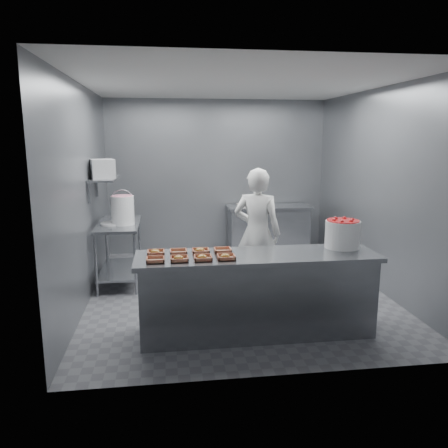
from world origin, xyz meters
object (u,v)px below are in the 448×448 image
Objects in this scene: tray_1 at (179,258)px; appliance at (102,169)px; tray_5 at (179,252)px; tray_7 at (223,250)px; service_counter at (257,294)px; back_counter at (268,230)px; tray_4 at (156,252)px; tray_2 at (203,258)px; tray_3 at (226,257)px; strawberry_tub at (342,233)px; tray_6 at (200,251)px; tray_0 at (155,260)px; prep_table at (119,244)px; glaze_bucket at (123,210)px; worker at (257,233)px.

tray_1 is 0.53× the size of appliance.
tray_5 is 0.48m from tray_7.
service_counter is 3.37m from back_counter.
appliance reaches higher than tray_4.
tray_3 is at bearing 0.00° from tray_2.
appliance is at bearing 121.47° from tray_2.
tray_1 is (-1.74, -3.39, 0.47)m from back_counter.
tray_3 and tray_4 have the same top height.
service_counter is 13.88× the size of tray_3.
appliance is at bearing 126.21° from tray_3.
tray_4 is 2.09m from strawberry_tub.
tray_4 is 1.00× the size of tray_6.
tray_1 is at bearing -79.24° from appliance.
back_counter is at bearing 74.52° from service_counter.
strawberry_tub reaches higher than tray_3.
tray_0 reaches higher than back_counter.
service_counter is 2.56m from prep_table.
appliance reaches higher than back_counter.
tray_1 is 0.48m from tray_3.
tray_4 is at bearing -72.48° from prep_table.
strawberry_tub is 0.77× the size of glaze_bucket.
tray_3 is at bearing -29.94° from tray_5.
prep_table is at bearing 125.55° from tray_7.
appliance reaches higher than service_counter.
tray_4 is 1.67m from worker.
tray_1 is at bearing -69.75° from glaze_bucket.
tray_0 is at bearing -120.24° from back_counter.
appliance reaches higher than strawberry_tub.
tray_2 is 0.36m from tray_5.
tray_5 is at bearing -75.66° from appliance.
prep_table is at bearing 107.52° from tray_4.
tray_2 reaches higher than service_counter.
strawberry_tub reaches higher than back_counter.
worker reaches higher than tray_3.
worker is at bearing 50.15° from tray_1.
tray_7 is (0.72, 0.27, 0.00)m from tray_0.
tray_3 is at bearing -58.24° from prep_table.
tray_4 reaches higher than back_counter.
tray_3 is 1.00× the size of tray_5.
service_counter is 1.18m from tray_4.
worker reaches higher than service_counter.
tray_4 is at bearing -122.43° from back_counter.
tray_0 is (-1.97, -3.39, 0.47)m from back_counter.
tray_2 is 1.00× the size of tray_4.
back_counter is 2.23m from worker.
appliance reaches higher than tray_6.
appliance is (-0.17, -0.09, 1.10)m from prep_table.
glaze_bucket is at bearing -18.30° from appliance.
glaze_bucket reaches higher than tray_3.
appliance reaches higher than tray_2.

